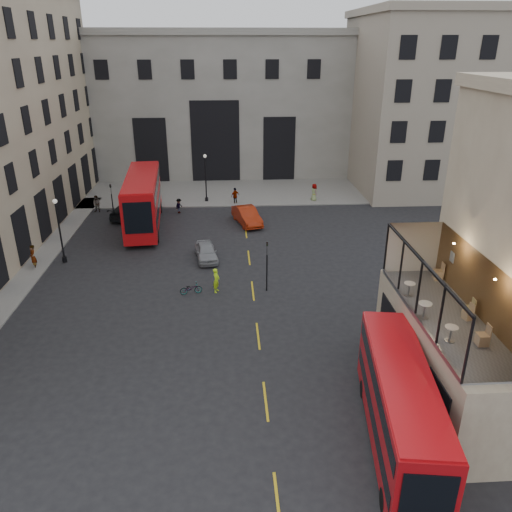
{
  "coord_description": "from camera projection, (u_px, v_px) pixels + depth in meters",
  "views": [
    {
      "loc": [
        -3.67,
        -19.91,
        16.47
      ],
      "look_at": [
        -1.81,
        11.37,
        3.0
      ],
      "focal_mm": 35.0,
      "sensor_mm": 36.0,
      "label": 1
    }
  ],
  "objects": [
    {
      "name": "cyclist",
      "position": [
        216.0,
        280.0,
        35.4
      ],
      "size": [
        0.62,
        0.76,
        1.8
      ],
      "primitive_type": "imported",
      "rotation": [
        0.0,
        0.0,
        1.24
      ],
      "color": "#BEF91A",
      "rests_on": "ground"
    },
    {
      "name": "cafe_chair_d",
      "position": [
        438.0,
        274.0,
        27.03
      ],
      "size": [
        0.51,
        0.51,
        0.96
      ],
      "color": "tan",
      "rests_on": "cafe_floor"
    },
    {
      "name": "traffic_light_far",
      "position": [
        112.0,
        198.0,
        48.86
      ],
      "size": [
        0.16,
        0.2,
        3.8
      ],
      "color": "black",
      "rests_on": "ground"
    },
    {
      "name": "cafe_chair_b",
      "position": [
        469.0,
        310.0,
        23.41
      ],
      "size": [
        0.46,
        0.46,
        0.88
      ],
      "color": "tan",
      "rests_on": "cafe_floor"
    },
    {
      "name": "cafe_chair_c",
      "position": [
        468.0,
        314.0,
        23.13
      ],
      "size": [
        0.47,
        0.47,
        0.78
      ],
      "color": "tan",
      "rests_on": "cafe_floor"
    },
    {
      "name": "cafe_table_far",
      "position": [
        409.0,
        287.0,
        25.19
      ],
      "size": [
        0.56,
        0.56,
        0.7
      ],
      "color": "white",
      "rests_on": "cafe_floor"
    },
    {
      "name": "bus_near",
      "position": [
        400.0,
        404.0,
        21.34
      ],
      "size": [
        3.59,
        10.12,
        3.95
      ],
      "color": "#AE0C11",
      "rests_on": "ground"
    },
    {
      "name": "pedestrian_d",
      "position": [
        314.0,
        193.0,
        55.72
      ],
      "size": [
        0.96,
        1.14,
        1.98
      ],
      "primitive_type": "imported",
      "rotation": [
        0.0,
        0.0,
        1.97
      ],
      "color": "gray",
      "rests_on": "ground"
    },
    {
      "name": "pedestrian_e",
      "position": [
        33.0,
        257.0,
        39.04
      ],
      "size": [
        0.69,
        0.83,
        1.96
      ],
      "primitive_type": "imported",
      "rotation": [
        0.0,
        0.0,
        5.08
      ],
      "color": "gray",
      "rests_on": "ground"
    },
    {
      "name": "street_lamp_b",
      "position": [
        206.0,
        181.0,
        54.87
      ],
      "size": [
        0.36,
        0.36,
        5.33
      ],
      "color": "black",
      "rests_on": "ground"
    },
    {
      "name": "street_lamp_a",
      "position": [
        60.0,
        235.0,
        39.6
      ],
      "size": [
        0.36,
        0.36,
        5.33
      ],
      "color": "black",
      "rests_on": "ground"
    },
    {
      "name": "car_a",
      "position": [
        206.0,
        252.0,
        40.81
      ],
      "size": [
        2.2,
        4.2,
        1.36
      ],
      "primitive_type": "imported",
      "rotation": [
        0.0,
        0.0,
        0.15
      ],
      "color": "gray",
      "rests_on": "ground"
    },
    {
      "name": "building_right",
      "position": [
        426.0,
        98.0,
        58.61
      ],
      "size": [
        16.6,
        18.6,
        20.0
      ],
      "color": "gray",
      "rests_on": "ground"
    },
    {
      "name": "cafe_table_mid",
      "position": [
        425.0,
        308.0,
        23.13
      ],
      "size": [
        0.62,
        0.62,
        0.77
      ],
      "color": "white",
      "rests_on": "cafe_floor"
    },
    {
      "name": "car_c",
      "position": [
        129.0,
        210.0,
        50.6
      ],
      "size": [
        3.75,
        5.5,
        1.48
      ],
      "primitive_type": "imported",
      "rotation": [
        0.0,
        0.0,
        2.78
      ],
      "color": "black",
      "rests_on": "ground"
    },
    {
      "name": "bus_far",
      "position": [
        143.0,
        198.0,
        47.35
      ],
      "size": [
        3.91,
        12.75,
        5.01
      ],
      "color": "red",
      "rests_on": "ground"
    },
    {
      "name": "pedestrian_b",
      "position": [
        179.0,
        206.0,
        51.89
      ],
      "size": [
        0.98,
        1.15,
        1.55
      ],
      "primitive_type": "imported",
      "rotation": [
        0.0,
        0.0,
        1.07
      ],
      "color": "gray",
      "rests_on": "ground"
    },
    {
      "name": "car_b",
      "position": [
        247.0,
        216.0,
        48.81
      ],
      "size": [
        3.05,
        5.31,
        1.65
      ],
      "primitive_type": "imported",
      "rotation": [
        0.0,
        0.0,
        0.28
      ],
      "color": "#9A2109",
      "rests_on": "ground"
    },
    {
      "name": "pedestrian_a",
      "position": [
        97.0,
        204.0,
        52.11
      ],
      "size": [
        0.99,
        0.84,
        1.8
      ],
      "primitive_type": "imported",
      "rotation": [
        0.0,
        0.0,
        -0.2
      ],
      "color": "gray",
      "rests_on": "ground"
    },
    {
      "name": "bicycle",
      "position": [
        191.0,
        288.0,
        35.3
      ],
      "size": [
        1.64,
        0.87,
        0.82
      ],
      "primitive_type": "imported",
      "rotation": [
        0.0,
        0.0,
        1.79
      ],
      "color": "gray",
      "rests_on": "ground"
    },
    {
      "name": "cafe_chair_a",
      "position": [
        483.0,
        339.0,
        21.15
      ],
      "size": [
        0.48,
        0.48,
        0.95
      ],
      "color": "tan",
      "rests_on": "cafe_floor"
    },
    {
      "name": "ground",
      "position": [
        305.0,
        399.0,
        24.96
      ],
      "size": [
        140.0,
        140.0,
        0.0
      ],
      "primitive_type": "plane",
      "color": "black",
      "rests_on": "ground"
    },
    {
      "name": "cafe_table_near",
      "position": [
        451.0,
        332.0,
        21.32
      ],
      "size": [
        0.57,
        0.57,
        0.71
      ],
      "color": "silver",
      "rests_on": "cafe_floor"
    },
    {
      "name": "pavement_far",
      "position": [
        208.0,
        192.0,
        59.46
      ],
      "size": [
        40.0,
        12.0,
        0.12
      ],
      "primitive_type": "cube",
      "color": "slate",
      "rests_on": "ground"
    },
    {
      "name": "traffic_light_near",
      "position": [
        267.0,
        260.0,
        34.96
      ],
      "size": [
        0.16,
        0.2,
        3.8
      ],
      "color": "black",
      "rests_on": "ground"
    },
    {
      "name": "pedestrian_c",
      "position": [
        235.0,
        196.0,
        54.71
      ],
      "size": [
        1.15,
        0.97,
        1.85
      ],
      "primitive_type": "imported",
      "rotation": [
        0.0,
        0.0,
        3.72
      ],
      "color": "gray",
      "rests_on": "ground"
    },
    {
      "name": "cafe_floor",
      "position": [
        446.0,
        317.0,
        23.52
      ],
      "size": [
        3.0,
        10.0,
        0.1
      ],
      "primitive_type": "cube",
      "color": "slate",
      "rests_on": "host_frontage"
    },
    {
      "name": "gateway",
      "position": [
        215.0,
        101.0,
        64.99
      ],
      "size": [
        35.0,
        10.6,
        18.0
      ],
      "color": "#9D9A92",
      "rests_on": "ground"
    },
    {
      "name": "host_frontage",
      "position": [
        439.0,
        357.0,
        24.43
      ],
      "size": [
        3.0,
        11.0,
        4.5
      ],
      "primitive_type": "cube",
      "color": "#C0B090",
      "rests_on": "ground"
    }
  ]
}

